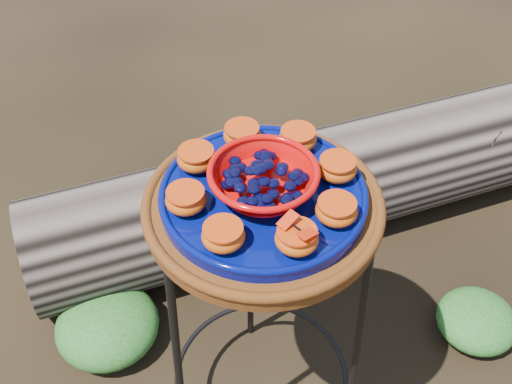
{
  "coord_description": "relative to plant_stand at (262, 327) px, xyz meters",
  "views": [
    {
      "loc": [
        -0.11,
        -0.76,
        1.52
      ],
      "look_at": [
        -0.01,
        0.0,
        0.76
      ],
      "focal_mm": 45.0,
      "sensor_mm": 36.0,
      "label": 1
    }
  ],
  "objects": [
    {
      "name": "plant_stand",
      "position": [
        0.0,
        0.0,
        0.0
      ],
      "size": [
        0.44,
        0.44,
        0.7
      ],
      "primitive_type": null,
      "color": "black",
      "rests_on": "ground"
    },
    {
      "name": "terracotta_saucer",
      "position": [
        0.0,
        0.0,
        0.37
      ],
      "size": [
        0.41,
        0.41,
        0.03
      ],
      "primitive_type": "cylinder",
      "color": "#432410",
      "rests_on": "plant_stand"
    },
    {
      "name": "cobalt_plate",
      "position": [
        0.0,
        0.0,
        0.4
      ],
      "size": [
        0.35,
        0.35,
        0.02
      ],
      "primitive_type": "cylinder",
      "color": "#070E40",
      "rests_on": "terracotta_saucer"
    },
    {
      "name": "red_bowl",
      "position": [
        0.0,
        0.0,
        0.43
      ],
      "size": [
        0.18,
        0.18,
        0.05
      ],
      "primitive_type": null,
      "color": "red",
      "rests_on": "cobalt_plate"
    },
    {
      "name": "glass_gems",
      "position": [
        0.0,
        0.0,
        0.47
      ],
      "size": [
        0.14,
        0.14,
        0.02
      ],
      "primitive_type": null,
      "color": "black",
      "rests_on": "red_bowl"
    },
    {
      "name": "orange_half_0",
      "position": [
        0.03,
        -0.13,
        0.43
      ],
      "size": [
        0.07,
        0.07,
        0.04
      ],
      "primitive_type": "ellipsoid",
      "color": "#BA3903",
      "rests_on": "cobalt_plate"
    },
    {
      "name": "orange_half_1",
      "position": [
        0.11,
        -0.08,
        0.43
      ],
      "size": [
        0.07,
        0.07,
        0.04
      ],
      "primitive_type": "ellipsoid",
      "color": "#BA3903",
      "rests_on": "cobalt_plate"
    },
    {
      "name": "orange_half_2",
      "position": [
        0.13,
        0.02,
        0.43
      ],
      "size": [
        0.07,
        0.07,
        0.04
      ],
      "primitive_type": "ellipsoid",
      "color": "#BA3903",
      "rests_on": "cobalt_plate"
    },
    {
      "name": "orange_half_3",
      "position": [
        0.08,
        0.11,
        0.43
      ],
      "size": [
        0.07,
        0.07,
        0.04
      ],
      "primitive_type": "ellipsoid",
      "color": "#BA3903",
      "rests_on": "cobalt_plate"
    },
    {
      "name": "orange_half_4",
      "position": [
        -0.02,
        0.13,
        0.43
      ],
      "size": [
        0.07,
        0.07,
        0.04
      ],
      "primitive_type": "ellipsoid",
      "color": "#BA3903",
      "rests_on": "cobalt_plate"
    },
    {
      "name": "orange_half_5",
      "position": [
        -0.11,
        0.08,
        0.43
      ],
      "size": [
        0.07,
        0.07,
        0.04
      ],
      "primitive_type": "ellipsoid",
      "color": "#BA3903",
      "rests_on": "cobalt_plate"
    },
    {
      "name": "orange_half_6",
      "position": [
        -0.13,
        -0.02,
        0.43
      ],
      "size": [
        0.07,
        0.07,
        0.04
      ],
      "primitive_type": "ellipsoid",
      "color": "#BA3903",
      "rests_on": "cobalt_plate"
    },
    {
      "name": "orange_half_7",
      "position": [
        -0.08,
        -0.11,
        0.43
      ],
      "size": [
        0.07,
        0.07,
        0.04
      ],
      "primitive_type": "ellipsoid",
      "color": "#BA3903",
      "rests_on": "cobalt_plate"
    },
    {
      "name": "butterfly",
      "position": [
        0.03,
        -0.13,
        0.45
      ],
      "size": [
        0.08,
        0.08,
        0.01
      ],
      "primitive_type": null,
      "rotation": [
        0.0,
        0.0,
        0.65
      ],
      "color": "red",
      "rests_on": "orange_half_0"
    },
    {
      "name": "driftwood_log",
      "position": [
        0.27,
        0.61,
        -0.18
      ],
      "size": [
        1.82,
        0.85,
        0.33
      ],
      "primitive_type": null,
      "rotation": [
        0.0,
        0.0,
        0.23
      ],
      "color": "black",
      "rests_on": "ground"
    },
    {
      "name": "foliage_left",
      "position": [
        -0.38,
        0.24,
        -0.28
      ],
      "size": [
        0.28,
        0.28,
        0.14
      ],
      "primitive_type": "ellipsoid",
      "color": "#0F5314",
      "rests_on": "ground"
    },
    {
      "name": "foliage_right",
      "position": [
        0.61,
        0.14,
        -0.3
      ],
      "size": [
        0.22,
        0.22,
        0.11
      ],
      "primitive_type": "ellipsoid",
      "color": "#0F5314",
      "rests_on": "ground"
    },
    {
      "name": "foliage_back",
      "position": [
        -0.16,
        0.62,
        -0.27
      ],
      "size": [
        0.33,
        0.33,
        0.16
      ],
      "primitive_type": "ellipsoid",
      "color": "#0F5314",
      "rests_on": "ground"
    }
  ]
}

